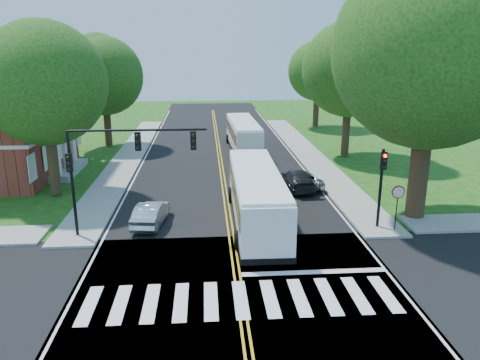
{
  "coord_description": "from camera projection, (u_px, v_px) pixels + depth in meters",
  "views": [
    {
      "loc": [
        -1.29,
        -17.24,
        9.89
      ],
      "look_at": [
        0.66,
        8.59,
        2.4
      ],
      "focal_mm": 35.0,
      "sensor_mm": 36.0,
      "label": 1
    }
  ],
  "objects": [
    {
      "name": "tree_west_near",
      "position": [
        44.0,
        84.0,
        29.85
      ],
      "size": [
        8.0,
        8.0,
        11.4
      ],
      "color": "#341C15",
      "rests_on": "ground"
    },
    {
      "name": "edge_line_e",
      "position": [
        298.0,
        162.0,
        40.92
      ],
      "size": [
        0.12,
        70.0,
        0.01
      ],
      "primitive_type": "cube",
      "color": "silver",
      "rests_on": "road"
    },
    {
      "name": "suv",
      "position": [
        301.0,
        179.0,
        33.66
      ],
      "size": [
        2.91,
        4.57,
        1.18
      ],
      "primitive_type": "imported",
      "rotation": [
        0.0,
        0.0,
        3.39
      ],
      "color": "#A1A4A8",
      "rests_on": "road"
    },
    {
      "name": "tree_ne_big",
      "position": [
        432.0,
        50.0,
        25.15
      ],
      "size": [
        10.8,
        10.8,
        14.91
      ],
      "color": "#341C15",
      "rests_on": "ground"
    },
    {
      "name": "signal_ne",
      "position": [
        382.0,
        178.0,
        25.3
      ],
      "size": [
        0.3,
        0.46,
        4.4
      ],
      "color": "black",
      "rests_on": "ground"
    },
    {
      "name": "cross_road",
      "position": [
        240.0,
        293.0,
        19.36
      ],
      "size": [
        60.0,
        12.0,
        0.01
      ],
      "primitive_type": "cube",
      "color": "black",
      "rests_on": "ground"
    },
    {
      "name": "hatchback",
      "position": [
        151.0,
        214.0,
        26.58
      ],
      "size": [
        1.96,
        4.17,
        1.32
      ],
      "primitive_type": "imported",
      "rotation": [
        0.0,
        0.0,
        3.0
      ],
      "color": "#BBBDC2",
      "rests_on": "road"
    },
    {
      "name": "bus_follow",
      "position": [
        243.0,
        135.0,
        45.34
      ],
      "size": [
        2.97,
        11.27,
        2.89
      ],
      "rotation": [
        0.0,
        0.0,
        3.17
      ],
      "color": "white",
      "rests_on": "road"
    },
    {
      "name": "edge_line_w",
      "position": [
        141.0,
        165.0,
        39.94
      ],
      "size": [
        0.12,
        70.0,
        0.01
      ],
      "primitive_type": "cube",
      "color": "silver",
      "rests_on": "road"
    },
    {
      "name": "stop_bar",
      "position": [
        314.0,
        272.0,
        21.14
      ],
      "size": [
        6.6,
        0.4,
        0.01
      ],
      "primitive_type": "cube",
      "color": "silver",
      "rests_on": "road"
    },
    {
      "name": "sidewalk_ne",
      "position": [
        308.0,
        154.0,
        43.89
      ],
      "size": [
        2.6,
        40.0,
        0.15
      ],
      "primitive_type": "cube",
      "color": "gray",
      "rests_on": "ground"
    },
    {
      "name": "sidewalk_nw",
      "position": [
        129.0,
        157.0,
        42.69
      ],
      "size": [
        2.6,
        40.0,
        0.15
      ],
      "primitive_type": "cube",
      "color": "gray",
      "rests_on": "ground"
    },
    {
      "name": "tree_west_far",
      "position": [
        104.0,
        76.0,
        45.36
      ],
      "size": [
        7.6,
        7.6,
        10.67
      ],
      "color": "#341C15",
      "rests_on": "ground"
    },
    {
      "name": "stop_sign",
      "position": [
        398.0,
        197.0,
        25.17
      ],
      "size": [
        0.76,
        0.08,
        2.53
      ],
      "color": "black",
      "rests_on": "ground"
    },
    {
      "name": "bus_lead",
      "position": [
        256.0,
        195.0,
        26.7
      ],
      "size": [
        2.99,
        11.88,
        3.06
      ],
      "rotation": [
        0.0,
        0.0,
        3.13
      ],
      "color": "white",
      "rests_on": "road"
    },
    {
      "name": "tree_east_mid",
      "position": [
        350.0,
        69.0,
        41.0
      ],
      "size": [
        8.4,
        8.4,
        11.93
      ],
      "color": "#341C15",
      "rests_on": "ground"
    },
    {
      "name": "road",
      "position": [
        223.0,
        176.0,
        36.6
      ],
      "size": [
        14.0,
        96.0,
        0.01
      ],
      "primitive_type": "cube",
      "color": "black",
      "rests_on": "ground"
    },
    {
      "name": "crosswalk",
      "position": [
        241.0,
        299.0,
        18.87
      ],
      "size": [
        12.6,
        3.0,
        0.01
      ],
      "primitive_type": "cube",
      "color": "silver",
      "rests_on": "road"
    },
    {
      "name": "tree_east_far",
      "position": [
        318.0,
        71.0,
        56.68
      ],
      "size": [
        7.2,
        7.2,
        10.34
      ],
      "color": "#341C15",
      "rests_on": "ground"
    },
    {
      "name": "dark_sedan",
      "position": [
        297.0,
        179.0,
        33.26
      ],
      "size": [
        2.14,
        4.8,
        1.37
      ],
      "primitive_type": "imported",
      "rotation": [
        0.0,
        0.0,
        3.19
      ],
      "color": "black",
      "rests_on": "road"
    },
    {
      "name": "signal_nw",
      "position": [
        116.0,
        157.0,
        23.88
      ],
      "size": [
        7.15,
        0.46,
        5.66
      ],
      "color": "black",
      "rests_on": "ground"
    },
    {
      "name": "ground",
      "position": [
        240.0,
        293.0,
        19.36
      ],
      "size": [
        140.0,
        140.0,
        0.0
      ],
      "primitive_type": "plane",
      "color": "#124711",
      "rests_on": "ground"
    },
    {
      "name": "center_line",
      "position": [
        221.0,
        164.0,
        40.43
      ],
      "size": [
        0.36,
        70.0,
        0.01
      ],
      "primitive_type": "cube",
      "color": "gold",
      "rests_on": "road"
    }
  ]
}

